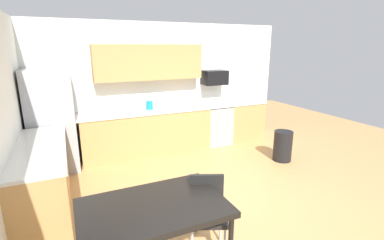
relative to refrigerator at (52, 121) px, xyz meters
The scene contains 17 objects.
ground_plane 3.24m from the refrigerator, 45.52° to the right, with size 12.00×12.00×0.00m, color tan.
wall_back 2.26m from the refrigerator, 11.16° to the left, with size 5.80×0.10×2.70m, color silver.
cabinet_run_back 1.82m from the refrigerator, ahead, with size 2.65×0.60×0.90m, color tan.
cabinet_run_back_right 4.16m from the refrigerator, ahead, with size 0.90×0.60×0.90m, color tan.
cabinet_run_left 1.50m from the refrigerator, 94.83° to the right, with size 0.60×2.00×0.90m, color tan.
countertop_back 2.18m from the refrigerator, ahead, with size 4.80×0.64×0.04m, color silver.
countertop_left 1.43m from the refrigerator, 94.83° to the right, with size 0.64×2.00×0.04m, color silver.
upper_cabinets_back 2.13m from the refrigerator, ahead, with size 2.20×0.34×0.70m, color tan.
refrigerator is the anchor object (origin of this frame).
oven_range 3.42m from the refrigerator, ahead, with size 0.60×0.60×0.91m.
microwave 3.44m from the refrigerator, ahead, with size 0.54×0.36×0.32m, color black.
sink_basin 1.83m from the refrigerator, ahead, with size 0.48×0.40×0.14m, color #A5A8AD.
sink_faucet 1.85m from the refrigerator, ahead, with size 0.02×0.02×0.24m, color #B2B5BA.
dining_table 3.21m from the refrigerator, 73.28° to the right, with size 1.40×0.90×0.74m.
chair_near_table 3.40m from the refrigerator, 62.85° to the right, with size 0.52×0.52×0.85m.
trash_bin 4.36m from the refrigerator, 18.86° to the right, with size 0.36×0.36×0.60m, color black.
kettle 1.84m from the refrigerator, ahead, with size 0.14×0.14×0.20m, color #198CBF.
Camera 1 is at (-1.91, -3.17, 2.22)m, focal length 26.17 mm.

